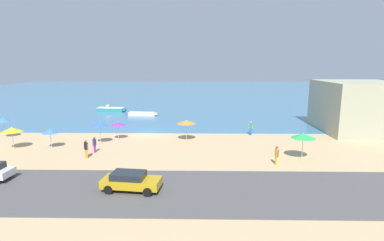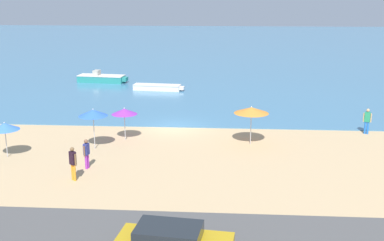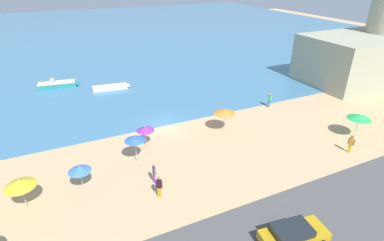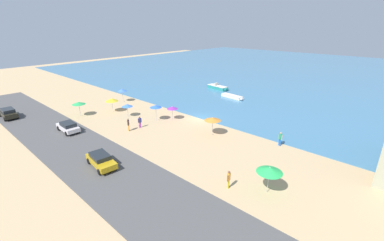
% 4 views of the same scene
% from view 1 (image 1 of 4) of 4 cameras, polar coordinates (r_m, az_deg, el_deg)
% --- Properties ---
extents(ground_plane, '(160.00, 160.00, 0.00)m').
position_cam_1_polar(ground_plane, '(40.00, -8.49, -2.44)').
color(ground_plane, tan).
extents(sea, '(150.00, 110.00, 0.05)m').
position_cam_1_polar(sea, '(94.05, -2.98, 5.34)').
color(sea, teal).
rests_on(sea, ground_plane).
extents(coastal_road, '(80.00, 8.00, 0.06)m').
position_cam_1_polar(coastal_road, '(23.29, -15.94, -12.62)').
color(coastal_road, '#4E4D4C').
rests_on(coastal_road, ground_plane).
extents(beach_umbrella_0, '(2.21, 2.21, 2.56)m').
position_cam_1_polar(beach_umbrella_0, '(35.34, -1.09, -0.29)').
color(beach_umbrella_0, '#B2B2B7').
rests_on(beach_umbrella_0, ground_plane).
extents(beach_umbrella_1, '(2.28, 2.28, 2.61)m').
position_cam_1_polar(beach_umbrella_1, '(30.55, 20.44, -2.75)').
color(beach_umbrella_1, '#B2B2B7').
rests_on(beach_umbrella_1, ground_plane).
extents(beach_umbrella_2, '(1.72, 1.72, 2.16)m').
position_cam_1_polar(beach_umbrella_2, '(35.82, -25.41, -1.87)').
color(beach_umbrella_2, '#B2B2B7').
rests_on(beach_umbrella_2, ground_plane).
extents(beach_umbrella_3, '(1.70, 1.70, 2.21)m').
position_cam_1_polar(beach_umbrella_3, '(37.14, -13.94, -0.61)').
color(beach_umbrella_3, '#B2B2B7').
rests_on(beach_umbrella_3, ground_plane).
extents(beach_umbrella_5, '(2.16, 2.16, 2.46)m').
position_cam_1_polar(beach_umbrella_5, '(37.38, -31.10, -1.50)').
color(beach_umbrella_5, '#B2B2B7').
rests_on(beach_umbrella_5, ground_plane).
extents(beach_umbrella_6, '(1.79, 1.79, 2.60)m').
position_cam_1_polar(beach_umbrella_6, '(35.62, -17.17, -0.64)').
color(beach_umbrella_6, '#B2B2B7').
rests_on(beach_umbrella_6, ground_plane).
extents(beach_umbrella_7, '(1.77, 1.77, 2.60)m').
position_cam_1_polar(beach_umbrella_7, '(43.33, -32.30, 0.09)').
color(beach_umbrella_7, '#B2B2B7').
rests_on(beach_umbrella_7, ground_plane).
extents(bather_0, '(0.54, 0.34, 1.80)m').
position_cam_1_polar(bather_0, '(39.14, 11.12, -1.30)').
color(bather_0, blue).
rests_on(bather_0, ground_plane).
extents(bather_1, '(0.30, 0.56, 1.80)m').
position_cam_1_polar(bather_1, '(28.35, 15.83, -6.22)').
color(bather_1, gold).
rests_on(bather_1, ground_plane).
extents(bather_2, '(0.30, 0.56, 1.69)m').
position_cam_1_polar(bather_2, '(32.56, -18.09, -4.25)').
color(bather_2, purple).
rests_on(bather_2, ground_plane).
extents(bather_3, '(0.47, 0.40, 1.82)m').
position_cam_1_polar(bather_3, '(30.98, -19.53, -4.95)').
color(bather_3, orange).
rests_on(bather_3, ground_plane).
extents(parked_car_2, '(4.36, 2.24, 1.37)m').
position_cam_1_polar(parked_car_2, '(22.48, -11.60, -11.17)').
color(parked_car_2, '#BC9216').
rests_on(parked_car_2, coastal_road).
extents(skiff_nearshore, '(5.55, 2.30, 1.29)m').
position_cam_1_polar(skiff_nearshore, '(58.92, -15.16, 2.06)').
color(skiff_nearshore, teal).
rests_on(skiff_nearshore, sea).
extents(skiff_offshore, '(5.19, 1.77, 0.57)m').
position_cam_1_polar(skiff_offshore, '(53.52, -9.42, 1.29)').
color(skiff_offshore, silver).
rests_on(skiff_offshore, sea).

